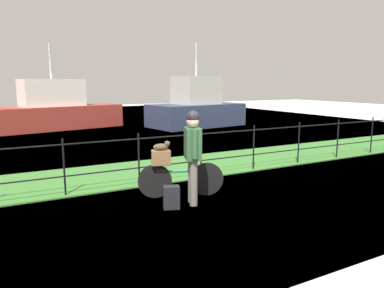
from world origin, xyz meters
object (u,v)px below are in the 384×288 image
object	(u,v)px
bicycle_main	(180,179)
moored_boat_near	(53,111)
terrier_dog	(162,146)
wooden_crate	(161,157)
cyclist_person	(193,149)
backpack_on_paving	(171,197)
moored_boat_mid	(196,108)

from	to	relation	value
bicycle_main	moored_boat_near	xyz separation A→B (m)	(-0.63, 11.98, 0.50)
terrier_dog	moored_boat_near	world-z (taller)	moored_boat_near
bicycle_main	wooden_crate	bearing A→B (deg)	160.86
cyclist_person	bicycle_main	bearing A→B (deg)	91.40
terrier_dog	backpack_on_paving	world-z (taller)	terrier_dog
moored_boat_near	bicycle_main	bearing A→B (deg)	-87.01
wooden_crate	terrier_dog	size ratio (longest dim) A/B	1.07
moored_boat_mid	bicycle_main	bearing A→B (deg)	-120.44
bicycle_main	cyclist_person	size ratio (longest dim) A/B	0.93
terrier_dog	cyclist_person	bearing A→B (deg)	-60.87
terrier_dog	moored_boat_mid	xyz separation A→B (m)	(6.13, 9.79, -0.10)
moored_boat_mid	terrier_dog	bearing A→B (deg)	-122.08
wooden_crate	moored_boat_near	distance (m)	11.86
cyclist_person	terrier_dog	bearing A→B (deg)	119.13
bicycle_main	moored_boat_mid	size ratio (longest dim) A/B	0.32
wooden_crate	backpack_on_paving	bearing A→B (deg)	-98.30
wooden_crate	moored_boat_near	size ratio (longest dim) A/B	0.05
wooden_crate	backpack_on_paving	distance (m)	0.88
wooden_crate	moored_boat_mid	xyz separation A→B (m)	(6.16, 9.78, 0.11)
cyclist_person	moored_boat_near	bearing A→B (deg)	92.93
cyclist_person	moored_boat_mid	xyz separation A→B (m)	(5.80, 10.38, -0.12)
wooden_crate	backpack_on_paving	xyz separation A→B (m)	(-0.10, -0.65, -0.58)
bicycle_main	backpack_on_paving	world-z (taller)	bicycle_main
moored_boat_near	moored_boat_mid	xyz separation A→B (m)	(6.44, -2.08, 0.05)
cyclist_person	moored_boat_mid	bearing A→B (deg)	60.78
cyclist_person	moored_boat_near	world-z (taller)	moored_boat_near
terrier_dog	moored_boat_mid	size ratio (longest dim) A/B	0.07
bicycle_main	terrier_dog	distance (m)	0.73
cyclist_person	moored_boat_mid	world-z (taller)	moored_boat_mid
terrier_dog	bicycle_main	bearing A→B (deg)	-19.14
terrier_dog	moored_boat_mid	bearing A→B (deg)	57.92
terrier_dog	moored_boat_near	xyz separation A→B (m)	(-0.31, 11.87, -0.15)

